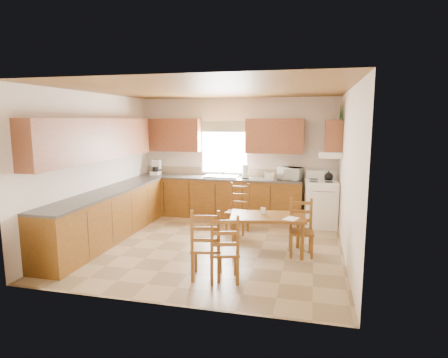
% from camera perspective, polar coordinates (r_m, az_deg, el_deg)
% --- Properties ---
extents(floor, '(4.50, 4.50, 0.00)m').
position_cam_1_polar(floor, '(6.77, -1.85, -10.00)').
color(floor, '#997F57').
rests_on(floor, ground).
extents(ceiling, '(4.50, 4.50, 0.00)m').
position_cam_1_polar(ceiling, '(6.42, -1.98, 13.42)').
color(ceiling, brown).
rests_on(ceiling, floor).
extents(wall_left, '(4.50, 4.50, 0.00)m').
position_cam_1_polar(wall_left, '(7.38, -19.02, 1.86)').
color(wall_left, silver).
rests_on(wall_left, floor).
extents(wall_right, '(4.50, 4.50, 0.00)m').
position_cam_1_polar(wall_right, '(6.26, 18.38, 0.69)').
color(wall_right, silver).
rests_on(wall_right, floor).
extents(wall_back, '(4.50, 4.50, 0.00)m').
position_cam_1_polar(wall_back, '(8.64, 2.05, 3.31)').
color(wall_back, silver).
rests_on(wall_back, floor).
extents(wall_front, '(4.50, 4.50, 0.00)m').
position_cam_1_polar(wall_front, '(4.36, -9.78, -2.41)').
color(wall_front, silver).
rests_on(wall_front, floor).
extents(lower_cab_back, '(3.75, 0.60, 0.88)m').
position_cam_1_polar(lower_cab_back, '(8.57, -0.84, -2.89)').
color(lower_cab_back, brown).
rests_on(lower_cab_back, floor).
extents(lower_cab_left, '(0.60, 3.60, 0.88)m').
position_cam_1_polar(lower_cab_left, '(7.26, -17.28, -5.48)').
color(lower_cab_left, brown).
rests_on(lower_cab_left, floor).
extents(counter_back, '(3.75, 0.63, 0.04)m').
position_cam_1_polar(counter_back, '(8.48, -0.85, 0.15)').
color(counter_back, '#48443F').
rests_on(counter_back, lower_cab_back).
extents(counter_left, '(0.63, 3.60, 0.04)m').
position_cam_1_polar(counter_left, '(7.16, -17.45, -1.91)').
color(counter_left, '#48443F').
rests_on(counter_left, lower_cab_left).
extents(backsplash, '(3.75, 0.01, 0.18)m').
position_cam_1_polar(backsplash, '(8.75, -0.38, 1.14)').
color(backsplash, '#9C8867').
rests_on(backsplash, counter_back).
extents(upper_cab_back_left, '(1.41, 0.33, 0.75)m').
position_cam_1_polar(upper_cab_back_left, '(8.88, -8.05, 6.65)').
color(upper_cab_back_left, brown).
rests_on(upper_cab_back_left, wall_back).
extents(upper_cab_back_right, '(1.25, 0.33, 0.75)m').
position_cam_1_polar(upper_cab_back_right, '(8.31, 7.72, 6.50)').
color(upper_cab_back_right, brown).
rests_on(upper_cab_back_right, wall_back).
extents(upper_cab_left, '(0.33, 3.60, 0.75)m').
position_cam_1_polar(upper_cab_left, '(7.12, -18.75, 5.72)').
color(upper_cab_left, brown).
rests_on(upper_cab_left, wall_left).
extents(upper_cab_stove, '(0.33, 0.62, 0.62)m').
position_cam_1_polar(upper_cab_stove, '(7.84, 16.34, 6.41)').
color(upper_cab_stove, brown).
rests_on(upper_cab_stove, wall_right).
extents(range_hood, '(0.44, 0.62, 0.12)m').
position_cam_1_polar(range_hood, '(7.86, 15.86, 3.66)').
color(range_hood, white).
rests_on(range_hood, wall_right).
extents(window_frame, '(1.13, 0.02, 1.18)m').
position_cam_1_polar(window_frame, '(8.65, 0.07, 4.66)').
color(window_frame, white).
rests_on(window_frame, wall_back).
extents(window_pane, '(1.05, 0.01, 1.10)m').
position_cam_1_polar(window_pane, '(8.65, 0.06, 4.65)').
color(window_pane, white).
rests_on(window_pane, wall_back).
extents(window_valance, '(1.19, 0.01, 0.24)m').
position_cam_1_polar(window_valance, '(8.60, 0.02, 7.97)').
color(window_valance, '#436036').
rests_on(window_valance, wall_back).
extents(sink_basin, '(0.75, 0.45, 0.04)m').
position_cam_1_polar(sink_basin, '(8.46, -0.36, 0.40)').
color(sink_basin, silver).
rests_on(sink_basin, counter_back).
extents(pine_decal_a, '(0.22, 0.22, 0.36)m').
position_cam_1_polar(pine_decal_a, '(7.52, 17.62, 9.92)').
color(pine_decal_a, '#184020').
rests_on(pine_decal_a, wall_right).
extents(pine_decal_b, '(0.22, 0.22, 0.36)m').
position_cam_1_polar(pine_decal_b, '(7.84, 17.47, 10.17)').
color(pine_decal_b, '#184020').
rests_on(pine_decal_b, wall_right).
extents(pine_decal_c, '(0.22, 0.22, 0.36)m').
position_cam_1_polar(pine_decal_c, '(8.16, 17.31, 9.83)').
color(pine_decal_c, '#184020').
rests_on(pine_decal_c, wall_right).
extents(stove, '(0.70, 0.72, 0.95)m').
position_cam_1_polar(stove, '(8.04, 14.46, -3.72)').
color(stove, white).
rests_on(stove, floor).
extents(coffeemaker, '(0.20, 0.23, 0.32)m').
position_cam_1_polar(coffeemaker, '(9.01, -10.39, 1.67)').
color(coffeemaker, white).
rests_on(coffeemaker, counter_back).
extents(paper_towel, '(0.17, 0.17, 0.30)m').
position_cam_1_polar(paper_towel, '(8.29, 3.23, 1.13)').
color(paper_towel, white).
rests_on(paper_towel, counter_back).
extents(toaster, '(0.20, 0.13, 0.16)m').
position_cam_1_polar(toaster, '(8.17, 6.91, 0.45)').
color(toaster, white).
rests_on(toaster, counter_back).
extents(microwave, '(0.53, 0.45, 0.27)m').
position_cam_1_polar(microwave, '(8.22, 10.09, 0.83)').
color(microwave, white).
rests_on(microwave, counter_back).
extents(dining_table, '(1.30, 0.86, 0.65)m').
position_cam_1_polar(dining_table, '(6.33, 6.58, -8.34)').
color(dining_table, brown).
rests_on(dining_table, floor).
extents(chair_near_left, '(0.48, 0.47, 1.00)m').
position_cam_1_polar(chair_near_left, '(5.30, -2.65, -9.74)').
color(chair_near_left, brown).
rests_on(chair_near_left, floor).
extents(chair_near_right, '(0.50, 0.48, 0.96)m').
position_cam_1_polar(chair_near_right, '(5.20, 0.03, -10.34)').
color(chair_near_right, brown).
rests_on(chair_near_right, floor).
extents(chair_far_left, '(0.44, 0.43, 0.96)m').
position_cam_1_polar(chair_far_left, '(7.36, 2.03, -4.57)').
color(chair_far_left, brown).
rests_on(chair_far_left, floor).
extents(chair_far_right, '(0.42, 0.41, 0.92)m').
position_cam_1_polar(chair_far_right, '(6.26, 11.69, -7.36)').
color(chair_far_right, brown).
rests_on(chair_far_right, floor).
extents(table_paper, '(0.28, 0.32, 0.00)m').
position_cam_1_polar(table_paper, '(6.08, 10.18, -5.98)').
color(table_paper, white).
rests_on(table_paper, dining_table).
extents(table_card, '(0.08, 0.03, 0.11)m').
position_cam_1_polar(table_card, '(6.32, 5.98, -4.81)').
color(table_card, white).
rests_on(table_card, dining_table).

